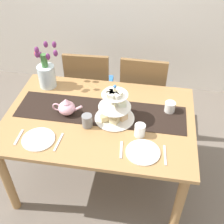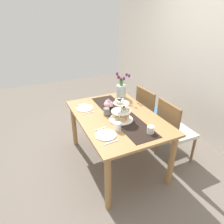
{
  "view_description": "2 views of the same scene",
  "coord_description": "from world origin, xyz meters",
  "px_view_note": "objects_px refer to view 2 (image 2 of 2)",
  "views": [
    {
      "loc": [
        0.36,
        -1.58,
        2.17
      ],
      "look_at": [
        0.1,
        0.02,
        0.78
      ],
      "focal_mm": 45.54,
      "sensor_mm": 36.0,
      "label": 1
    },
    {
      "loc": [
        1.99,
        -1.0,
        1.92
      ],
      "look_at": [
        0.02,
        -0.08,
        0.82
      ],
      "focal_mm": 31.58,
      "sensor_mm": 36.0,
      "label": 2
    }
  ],
  "objects_px": {
    "dining_table": "(116,123)",
    "tulip_vase": "(121,89)",
    "teapot": "(109,104)",
    "chair_right": "(173,129)",
    "fork_left": "(82,104)",
    "tiered_cake_stand": "(121,112)",
    "knife_right": "(112,142)",
    "dinner_plate_right": "(106,135)",
    "cream_jug": "(151,130)",
    "knife_left": "(88,113)",
    "mug_white_text": "(118,127)",
    "mug_grey": "(106,112)",
    "dinner_plate_left": "(85,108)",
    "fork_right": "(101,129)",
    "chair_left": "(150,113)"
  },
  "relations": [
    {
      "from": "mug_grey",
      "to": "knife_left",
      "type": "bearing_deg",
      "value": -129.54
    },
    {
      "from": "mug_white_text",
      "to": "mug_grey",
      "type": "bearing_deg",
      "value": 175.12
    },
    {
      "from": "teapot",
      "to": "tulip_vase",
      "type": "bearing_deg",
      "value": 128.41
    },
    {
      "from": "tulip_vase",
      "to": "knife_right",
      "type": "relative_size",
      "value": 2.37
    },
    {
      "from": "tiered_cake_stand",
      "to": "tulip_vase",
      "type": "relative_size",
      "value": 0.75
    },
    {
      "from": "mug_grey",
      "to": "mug_white_text",
      "type": "relative_size",
      "value": 1.0
    },
    {
      "from": "teapot",
      "to": "fork_left",
      "type": "bearing_deg",
      "value": -130.8
    },
    {
      "from": "dining_table",
      "to": "chair_right",
      "type": "bearing_deg",
      "value": 67.82
    },
    {
      "from": "teapot",
      "to": "dinner_plate_left",
      "type": "bearing_deg",
      "value": -111.17
    },
    {
      "from": "dining_table",
      "to": "dinner_plate_right",
      "type": "height_order",
      "value": "dinner_plate_right"
    },
    {
      "from": "chair_right",
      "to": "fork_left",
      "type": "height_order",
      "value": "chair_right"
    },
    {
      "from": "dining_table",
      "to": "fork_left",
      "type": "relative_size",
      "value": 9.57
    },
    {
      "from": "mug_grey",
      "to": "tulip_vase",
      "type": "bearing_deg",
      "value": 135.34
    },
    {
      "from": "knife_left",
      "to": "chair_right",
      "type": "bearing_deg",
      "value": 63.21
    },
    {
      "from": "fork_left",
      "to": "tulip_vase",
      "type": "bearing_deg",
      "value": 90.06
    },
    {
      "from": "dining_table",
      "to": "mug_white_text",
      "type": "xyz_separation_m",
      "value": [
        0.32,
        -0.14,
        0.15
      ]
    },
    {
      "from": "chair_right",
      "to": "fork_left",
      "type": "relative_size",
      "value": 6.07
    },
    {
      "from": "chair_left",
      "to": "mug_white_text",
      "type": "xyz_separation_m",
      "value": [
        0.57,
        -0.86,
        0.28
      ]
    },
    {
      "from": "chair_right",
      "to": "mug_white_text",
      "type": "xyz_separation_m",
      "value": [
        0.03,
        -0.86,
        0.28
      ]
    },
    {
      "from": "dining_table",
      "to": "tulip_vase",
      "type": "relative_size",
      "value": 3.56
    },
    {
      "from": "chair_right",
      "to": "knife_left",
      "type": "distance_m",
      "value": 1.16
    },
    {
      "from": "chair_left",
      "to": "tulip_vase",
      "type": "xyz_separation_m",
      "value": [
        -0.27,
        -0.38,
        0.37
      ]
    },
    {
      "from": "teapot",
      "to": "chair_right",
      "type": "bearing_deg",
      "value": 52.8
    },
    {
      "from": "tiered_cake_stand",
      "to": "mug_grey",
      "type": "height_order",
      "value": "tiered_cake_stand"
    },
    {
      "from": "teapot",
      "to": "cream_jug",
      "type": "xyz_separation_m",
      "value": [
        0.78,
        0.15,
        -0.02
      ]
    },
    {
      "from": "dinner_plate_left",
      "to": "knife_right",
      "type": "distance_m",
      "value": 0.87
    },
    {
      "from": "dinner_plate_left",
      "to": "mug_white_text",
      "type": "relative_size",
      "value": 2.42
    },
    {
      "from": "dinner_plate_left",
      "to": "tiered_cake_stand",
      "type": "bearing_deg",
      "value": 32.55
    },
    {
      "from": "cream_jug",
      "to": "knife_left",
      "type": "height_order",
      "value": "cream_jug"
    },
    {
      "from": "tulip_vase",
      "to": "mug_grey",
      "type": "height_order",
      "value": "tulip_vase"
    },
    {
      "from": "tiered_cake_stand",
      "to": "teapot",
      "type": "bearing_deg",
      "value": -179.27
    },
    {
      "from": "chair_right",
      "to": "knife_left",
      "type": "bearing_deg",
      "value": -116.79
    },
    {
      "from": "chair_left",
      "to": "knife_left",
      "type": "bearing_deg",
      "value": -88.69
    },
    {
      "from": "dinner_plate_left",
      "to": "dinner_plate_right",
      "type": "xyz_separation_m",
      "value": [
        0.73,
        0.0,
        0.0
      ]
    },
    {
      "from": "fork_left",
      "to": "chair_left",
      "type": "bearing_deg",
      "value": 75.29
    },
    {
      "from": "mug_grey",
      "to": "mug_white_text",
      "type": "xyz_separation_m",
      "value": [
        0.38,
        -0.03,
        -0.0
      ]
    },
    {
      "from": "cream_jug",
      "to": "knife_left",
      "type": "xyz_separation_m",
      "value": [
        -0.75,
        -0.46,
        -0.04
      ]
    },
    {
      "from": "teapot",
      "to": "tulip_vase",
      "type": "height_order",
      "value": "tulip_vase"
    },
    {
      "from": "chair_right",
      "to": "knife_left",
      "type": "relative_size",
      "value": 5.35
    },
    {
      "from": "chair_right",
      "to": "mug_grey",
      "type": "distance_m",
      "value": 0.94
    },
    {
      "from": "cream_jug",
      "to": "mug_white_text",
      "type": "height_order",
      "value": "mug_white_text"
    },
    {
      "from": "chair_right",
      "to": "fork_left",
      "type": "bearing_deg",
      "value": -128.32
    },
    {
      "from": "knife_left",
      "to": "fork_right",
      "type": "distance_m",
      "value": 0.44
    },
    {
      "from": "dinner_plate_left",
      "to": "knife_right",
      "type": "bearing_deg",
      "value": 0.0
    },
    {
      "from": "knife_left",
      "to": "dinner_plate_right",
      "type": "distance_m",
      "value": 0.58
    },
    {
      "from": "tiered_cake_stand",
      "to": "mug_white_text",
      "type": "height_order",
      "value": "tiered_cake_stand"
    },
    {
      "from": "fork_left",
      "to": "tiered_cake_stand",
      "type": "bearing_deg",
      "value": 26.17
    },
    {
      "from": "teapot",
      "to": "dinner_plate_left",
      "type": "xyz_separation_m",
      "value": [
        -0.12,
        -0.3,
        -0.05
      ]
    },
    {
      "from": "tiered_cake_stand",
      "to": "teapot",
      "type": "relative_size",
      "value": 1.28
    },
    {
      "from": "knife_left",
      "to": "dinner_plate_right",
      "type": "xyz_separation_m",
      "value": [
        0.58,
        0.0,
        0.0
      ]
    }
  ]
}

